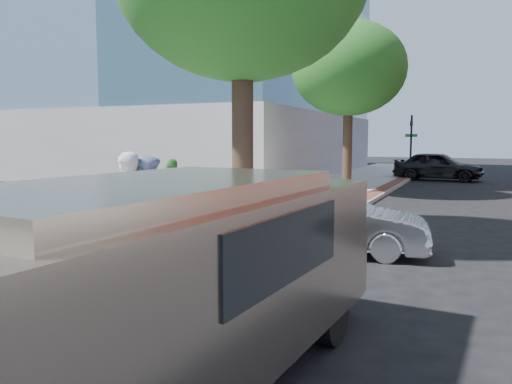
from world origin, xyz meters
The scene contains 14 objects.
ground centered at (0.00, 0.00, 0.00)m, with size 120.00×120.00×0.00m, color black.
sidewalk centered at (-1.50, 8.00, 0.07)m, with size 5.00×60.00×0.15m, color #9E9991.
brick_strip centered at (0.70, 8.00, 0.15)m, with size 0.60×60.00×0.01m, color brown.
curb centered at (1.05, 8.00, 0.07)m, with size 0.10×60.00×0.15m, color gray.
office_base centered at (-13.00, 22.00, 2.00)m, with size 18.20×22.20×4.00m, color gray.
signal_near centered at (0.90, 22.00, 2.25)m, with size 0.70×0.15×3.80m.
tree_far centered at (-0.50, 12.00, 5.30)m, with size 4.80×4.80×7.14m.
parking_meter centered at (0.73, 0.94, 1.21)m, with size 0.12×0.32×1.47m.
person_gray centered at (-0.73, -2.33, 1.16)m, with size 0.74×0.48×2.02m, color #B1B1B6.
person_officer centered at (-0.50, -1.99, 1.13)m, with size 0.95×0.74×1.95m, color #7D93C1.
person_green centered at (-1.98, 0.93, 1.04)m, with size 1.04×0.43×1.77m, color #4B9C47.
sedan_silver centered at (1.88, 1.03, 0.65)m, with size 1.37×3.93×1.30m, color #AAADB1.
bg_car centered at (2.50, 21.61, 0.84)m, with size 1.98×4.91×1.67m, color black.
van centered at (2.11, -5.00, 1.11)m, with size 2.47×5.62×2.03m.
Camera 1 is at (4.62, -9.00, 2.37)m, focal length 35.00 mm.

